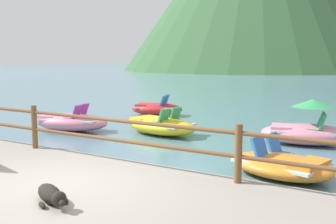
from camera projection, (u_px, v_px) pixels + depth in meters
name	position (u px, v px, depth m)	size (l,w,h in m)	color
dock_railing	(120.00, 133.00, 7.55)	(23.92, 0.12, 0.95)	brown
dog_resting	(51.00, 195.00, 5.46)	(0.99, 0.55, 0.26)	black
pedal_boat_0	(70.00, 122.00, 13.10)	(2.81, 1.81, 0.90)	pink
pedal_boat_1	(161.00, 125.00, 12.50)	(2.74, 1.73, 0.87)	yellow
pedal_boat_2	(307.00, 130.00, 10.99)	(2.68, 1.75, 1.27)	pink
pedal_boat_4	(157.00, 109.00, 16.59)	(2.42, 1.78, 0.87)	red
pedal_boat_5	(282.00, 165.00, 8.03)	(2.39, 1.83, 0.81)	orange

